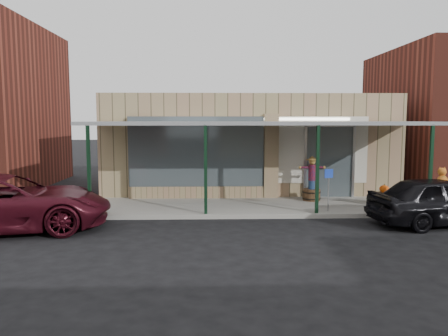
{
  "coord_description": "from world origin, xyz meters",
  "views": [
    {
      "loc": [
        -1.62,
        -11.7,
        3.16
      ],
      "look_at": [
        -1.2,
        2.6,
        1.59
      ],
      "focal_mm": 35.0,
      "sensor_mm": 36.0,
      "label": 1
    }
  ],
  "objects_px": {
    "barrel_pumpkin": "(384,197)",
    "handicap_sign": "(329,184)",
    "barrel_scarecrow": "(312,185)",
    "car_maroon": "(5,203)",
    "parked_sedan": "(442,201)"
  },
  "relations": [
    {
      "from": "barrel_pumpkin",
      "to": "car_maroon",
      "type": "relative_size",
      "value": 0.13
    },
    {
      "from": "barrel_scarecrow",
      "to": "barrel_pumpkin",
      "type": "distance_m",
      "value": 2.58
    },
    {
      "from": "barrel_pumpkin",
      "to": "handicap_sign",
      "type": "relative_size",
      "value": 0.53
    },
    {
      "from": "handicap_sign",
      "to": "car_maroon",
      "type": "distance_m",
      "value": 9.9
    },
    {
      "from": "barrel_pumpkin",
      "to": "handicap_sign",
      "type": "bearing_deg",
      "value": -154.34
    },
    {
      "from": "barrel_pumpkin",
      "to": "handicap_sign",
      "type": "xyz_separation_m",
      "value": [
        -2.31,
        -1.11,
        0.64
      ]
    },
    {
      "from": "parked_sedan",
      "to": "car_maroon",
      "type": "bearing_deg",
      "value": 82.68
    },
    {
      "from": "barrel_scarecrow",
      "to": "handicap_sign",
      "type": "bearing_deg",
      "value": -91.15
    },
    {
      "from": "barrel_scarecrow",
      "to": "car_maroon",
      "type": "xyz_separation_m",
      "value": [
        -9.66,
        -3.67,
        0.09
      ]
    },
    {
      "from": "parked_sedan",
      "to": "barrel_pumpkin",
      "type": "bearing_deg",
      "value": 8.37
    },
    {
      "from": "handicap_sign",
      "to": "barrel_scarecrow",
      "type": "bearing_deg",
      "value": 79.66
    },
    {
      "from": "barrel_scarecrow",
      "to": "barrel_pumpkin",
      "type": "xyz_separation_m",
      "value": [
        2.41,
        -0.88,
        -0.3
      ]
    },
    {
      "from": "parked_sedan",
      "to": "handicap_sign",
      "type": "bearing_deg",
      "value": 57.42
    },
    {
      "from": "barrel_scarecrow",
      "to": "car_maroon",
      "type": "distance_m",
      "value": 10.33
    },
    {
      "from": "handicap_sign",
      "to": "barrel_pumpkin",
      "type": "bearing_deg",
      "value": 12.68
    }
  ]
}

